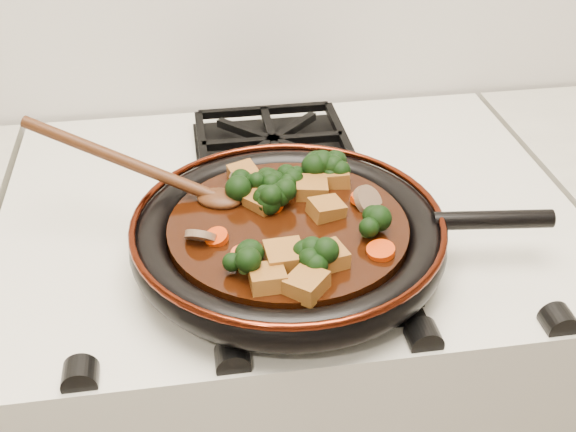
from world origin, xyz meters
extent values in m
cube|color=beige|center=(0.00, 1.69, 0.45)|extent=(0.76, 0.60, 0.90)
cylinder|color=black|center=(-0.02, 1.56, 0.93)|extent=(0.34, 0.34, 0.01)
torus|color=black|center=(-0.02, 1.56, 0.94)|extent=(0.37, 0.37, 0.04)
torus|color=#4C170A|center=(-0.02, 1.56, 0.96)|extent=(0.36, 0.36, 0.01)
cylinder|color=black|center=(0.22, 1.53, 0.96)|extent=(0.14, 0.04, 0.02)
cylinder|color=black|center=(-0.02, 1.56, 0.95)|extent=(0.28, 0.28, 0.02)
cube|color=brown|center=(-0.02, 1.44, 0.97)|extent=(0.05, 0.05, 0.02)
cube|color=brown|center=(0.01, 1.48, 0.97)|extent=(0.04, 0.05, 0.02)
cube|color=brown|center=(0.02, 1.62, 0.97)|extent=(0.04, 0.04, 0.02)
cube|color=brown|center=(0.03, 1.57, 0.97)|extent=(0.05, 0.04, 0.03)
cube|color=brown|center=(-0.03, 1.49, 0.97)|extent=(0.04, 0.04, 0.02)
cube|color=brown|center=(-0.04, 1.60, 0.97)|extent=(0.06, 0.05, 0.03)
cube|color=brown|center=(-0.06, 1.66, 0.97)|extent=(0.04, 0.05, 0.03)
cube|color=brown|center=(-0.06, 1.46, 0.97)|extent=(0.04, 0.04, 0.02)
cube|color=brown|center=(0.05, 1.64, 0.97)|extent=(0.04, 0.04, 0.03)
cylinder|color=red|center=(-0.04, 1.60, 0.96)|extent=(0.03, 0.03, 0.02)
cylinder|color=red|center=(0.07, 1.59, 0.96)|extent=(0.03, 0.03, 0.01)
cylinder|color=red|center=(0.07, 1.49, 0.96)|extent=(0.03, 0.03, 0.01)
cylinder|color=red|center=(-0.10, 1.54, 0.96)|extent=(0.03, 0.03, 0.02)
cylinder|color=red|center=(-0.08, 1.50, 0.96)|extent=(0.03, 0.03, 0.02)
cylinder|color=brown|center=(0.08, 1.59, 0.97)|extent=(0.04, 0.04, 0.03)
cylinder|color=brown|center=(0.08, 1.58, 0.97)|extent=(0.05, 0.05, 0.03)
cylinder|color=brown|center=(-0.12, 1.54, 0.97)|extent=(0.04, 0.04, 0.03)
cylinder|color=brown|center=(-0.06, 1.66, 0.97)|extent=(0.04, 0.05, 0.03)
ellipsoid|color=#3F1F0D|center=(-0.09, 1.62, 0.96)|extent=(0.07, 0.06, 0.02)
cylinder|color=#3F1F0D|center=(-0.21, 1.67, 1.00)|extent=(0.02, 0.02, 0.26)
camera|label=1|loc=(-0.13, 0.89, 1.43)|focal=45.00mm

